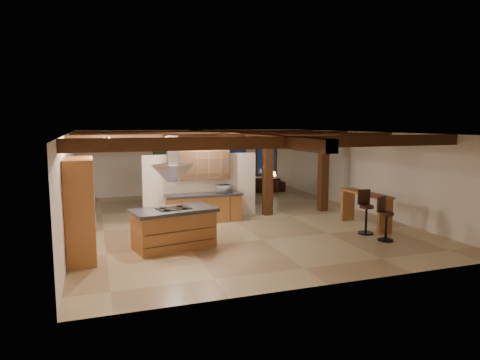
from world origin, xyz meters
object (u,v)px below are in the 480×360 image
at_px(kitchen_island, 174,228).
at_px(dining_table, 226,195).
at_px(sofa, 260,184).
at_px(bar_counter, 365,204).

bearing_deg(kitchen_island, dining_table, 60.69).
height_order(sofa, bar_counter, bar_counter).
height_order(dining_table, sofa, sofa).
bearing_deg(bar_counter, dining_table, 118.48).
bearing_deg(dining_table, sofa, 37.11).
bearing_deg(bar_counter, kitchen_island, -176.83).
relative_size(dining_table, bar_counter, 0.84).
relative_size(kitchen_island, dining_table, 1.32).
height_order(kitchen_island, dining_table, kitchen_island).
xyz_separation_m(dining_table, bar_counter, (2.88, -5.30, 0.42)).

